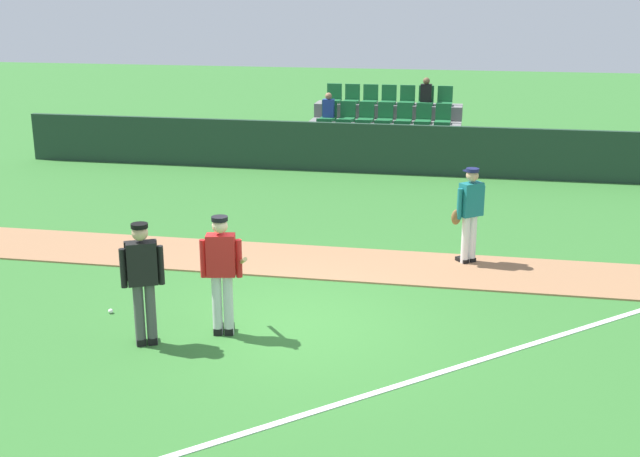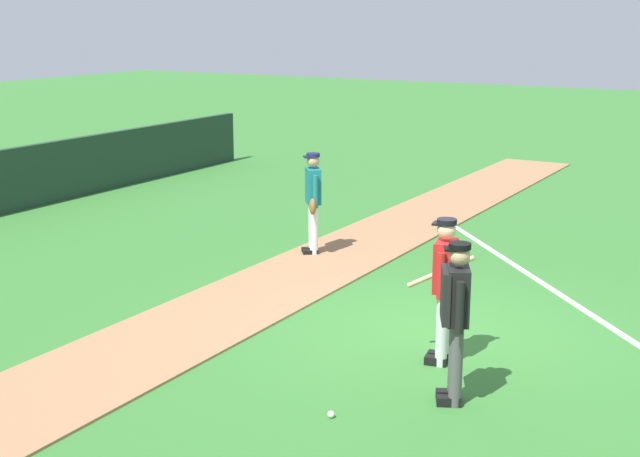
{
  "view_description": "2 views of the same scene",
  "coord_description": "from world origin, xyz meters",
  "px_view_note": "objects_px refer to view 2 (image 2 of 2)",
  "views": [
    {
      "loc": [
        2.5,
        -10.75,
        4.76
      ],
      "look_at": [
        0.31,
        0.7,
        1.29
      ],
      "focal_mm": 45.21,
      "sensor_mm": 36.0,
      "label": 1
    },
    {
      "loc": [
        -10.03,
        -4.22,
        4.04
      ],
      "look_at": [
        -0.15,
        1.58,
        1.23
      ],
      "focal_mm": 49.37,
      "sensor_mm": 36.0,
      "label": 2
    }
  ],
  "objects_px": {
    "batter_red_jersey": "(444,285)",
    "runner_teal_jersey": "(313,200)",
    "baseball": "(331,414)",
    "umpire_home_plate": "(455,314)"
  },
  "relations": [
    {
      "from": "batter_red_jersey",
      "to": "baseball",
      "type": "distance_m",
      "value": 2.19
    },
    {
      "from": "runner_teal_jersey",
      "to": "batter_red_jersey",
      "type": "bearing_deg",
      "value": -131.66
    },
    {
      "from": "umpire_home_plate",
      "to": "baseball",
      "type": "distance_m",
      "value": 1.66
    },
    {
      "from": "umpire_home_plate",
      "to": "runner_teal_jersey",
      "type": "xyz_separation_m",
      "value": [
        4.35,
        4.32,
        -0.04
      ]
    },
    {
      "from": "batter_red_jersey",
      "to": "runner_teal_jersey",
      "type": "xyz_separation_m",
      "value": [
        3.38,
        3.8,
        -0.01
      ]
    },
    {
      "from": "batter_red_jersey",
      "to": "baseball",
      "type": "relative_size",
      "value": 23.78
    },
    {
      "from": "batter_red_jersey",
      "to": "runner_teal_jersey",
      "type": "height_order",
      "value": "same"
    },
    {
      "from": "umpire_home_plate",
      "to": "runner_teal_jersey",
      "type": "distance_m",
      "value": 6.13
    },
    {
      "from": "batter_red_jersey",
      "to": "umpire_home_plate",
      "type": "relative_size",
      "value": 1.0
    },
    {
      "from": "umpire_home_plate",
      "to": "batter_red_jersey",
      "type": "bearing_deg",
      "value": 28.44
    }
  ]
}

